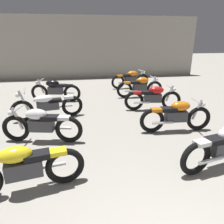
% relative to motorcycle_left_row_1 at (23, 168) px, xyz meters
% --- Properties ---
extents(back_wall, '(13.47, 0.24, 3.60)m').
position_rel_motorcycle_left_row_1_xyz_m(back_wall, '(1.82, 10.20, 1.34)').
color(back_wall, '#9E998E').
rests_on(back_wall, ground).
extents(motorcycle_left_row_1, '(1.96, 0.61, 0.88)m').
position_rel_motorcycle_left_row_1_xyz_m(motorcycle_left_row_1, '(0.00, 0.00, 0.00)').
color(motorcycle_left_row_1, black).
rests_on(motorcycle_left_row_1, ground).
extents(motorcycle_left_row_2, '(1.95, 0.62, 0.88)m').
position_rel_motorcycle_left_row_1_xyz_m(motorcycle_left_row_2, '(0.04, 1.80, 0.00)').
color(motorcycle_left_row_2, black).
rests_on(motorcycle_left_row_2, ground).
extents(motorcycle_left_row_3, '(2.16, 0.74, 0.97)m').
position_rel_motorcycle_left_row_1_xyz_m(motorcycle_left_row_3, '(0.02, 3.39, -0.01)').
color(motorcycle_left_row_3, black).
rests_on(motorcycle_left_row_3, ground).
extents(motorcycle_left_row_4, '(1.95, 0.60, 0.88)m').
position_rel_motorcycle_left_row_1_xyz_m(motorcycle_left_row_4, '(0.11, 5.32, 0.00)').
color(motorcycle_left_row_4, black).
rests_on(motorcycle_left_row_4, ground).
extents(motorcycle_right_row_1, '(1.95, 0.65, 0.88)m').
position_rel_motorcycle_left_row_1_xyz_m(motorcycle_right_row_1, '(3.64, 0.09, 0.00)').
color(motorcycle_right_row_1, black).
rests_on(motorcycle_right_row_1, ground).
extents(motorcycle_right_row_2, '(1.97, 0.48, 0.88)m').
position_rel_motorcycle_left_row_1_xyz_m(motorcycle_right_row_2, '(3.51, 1.82, 0.00)').
color(motorcycle_right_row_2, black).
rests_on(motorcycle_right_row_2, ground).
extents(motorcycle_right_row_3, '(1.97, 0.50, 0.88)m').
position_rel_motorcycle_left_row_1_xyz_m(motorcycle_right_row_3, '(3.52, 3.61, 0.00)').
color(motorcycle_right_row_3, black).
rests_on(motorcycle_right_row_3, ground).
extents(motorcycle_right_row_4, '(1.97, 0.48, 0.88)m').
position_rel_motorcycle_left_row_1_xyz_m(motorcycle_right_row_4, '(3.57, 5.32, 0.00)').
color(motorcycle_right_row_4, black).
rests_on(motorcycle_right_row_4, ground).
extents(motorcycle_right_row_5, '(1.97, 0.55, 0.88)m').
position_rel_motorcycle_left_row_1_xyz_m(motorcycle_right_row_5, '(3.62, 7.04, 0.00)').
color(motorcycle_right_row_5, black).
rests_on(motorcycle_right_row_5, ground).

